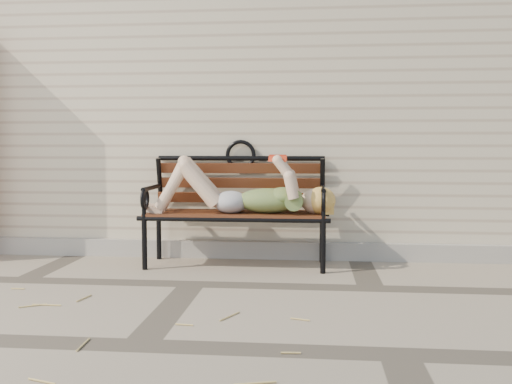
# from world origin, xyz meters

# --- Properties ---
(ground) EXTENTS (80.00, 80.00, 0.00)m
(ground) POSITION_xyz_m (0.00, 0.00, 0.00)
(ground) COLOR gray
(ground) RESTS_ON ground
(house_wall) EXTENTS (8.00, 4.00, 3.00)m
(house_wall) POSITION_xyz_m (0.00, 3.00, 1.50)
(house_wall) COLOR beige
(house_wall) RESTS_ON ground
(foundation_strip) EXTENTS (8.00, 0.10, 0.15)m
(foundation_strip) POSITION_xyz_m (0.00, 0.97, 0.07)
(foundation_strip) COLOR #9A958B
(foundation_strip) RESTS_ON ground
(garden_bench) EXTENTS (1.59, 0.63, 1.03)m
(garden_bench) POSITION_xyz_m (0.23, 0.74, 0.58)
(garden_bench) COLOR black
(garden_bench) RESTS_ON ground
(reading_woman) EXTENTS (1.50, 0.34, 0.47)m
(reading_woman) POSITION_xyz_m (0.24, 0.62, 0.61)
(reading_woman) COLOR #0A4046
(reading_woman) RESTS_ON ground
(straw_scatter) EXTENTS (2.57, 1.63, 0.01)m
(straw_scatter) POSITION_xyz_m (-0.66, -1.14, 0.01)
(straw_scatter) COLOR tan
(straw_scatter) RESTS_ON ground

